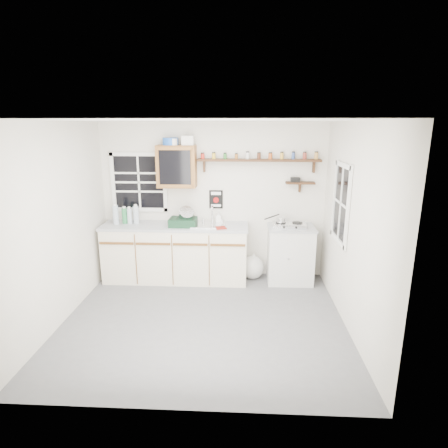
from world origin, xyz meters
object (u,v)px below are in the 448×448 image
at_px(spice_shelf, 260,160).
at_px(hotplate, 289,225).
at_px(right_cabinet, 290,254).
at_px(dish_rack, 184,220).
at_px(main_cabinet, 176,252).
at_px(upper_cabinet, 177,166).

xyz_separation_m(spice_shelf, hotplate, (0.47, -0.21, -0.98)).
xyz_separation_m(right_cabinet, dish_rack, (-1.68, -0.08, 0.56)).
bearing_deg(right_cabinet, spice_shelf, 159.97).
bearing_deg(spice_shelf, right_cabinet, -20.03).
bearing_deg(main_cabinet, right_cabinet, 0.79).
bearing_deg(upper_cabinet, spice_shelf, 3.08).
height_order(spice_shelf, hotplate, spice_shelf).
bearing_deg(right_cabinet, dish_rack, -177.26).
xyz_separation_m(dish_rack, hotplate, (1.63, 0.06, -0.08)).
xyz_separation_m(upper_cabinet, hotplate, (1.76, -0.14, -0.88)).
height_order(dish_rack, hotplate, dish_rack).
relative_size(upper_cabinet, dish_rack, 1.54).
distance_m(right_cabinet, hotplate, 0.49).
xyz_separation_m(spice_shelf, dish_rack, (-1.16, -0.27, -0.91)).
bearing_deg(hotplate, dish_rack, -174.68).
height_order(main_cabinet, dish_rack, dish_rack).
relative_size(right_cabinet, hotplate, 1.71).
height_order(upper_cabinet, spice_shelf, upper_cabinet).
relative_size(dish_rack, hotplate, 0.79).
distance_m(right_cabinet, spice_shelf, 1.57).
bearing_deg(dish_rack, right_cabinet, 3.49).
height_order(upper_cabinet, hotplate, upper_cabinet).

